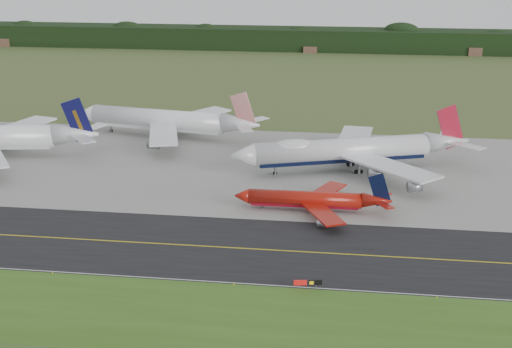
% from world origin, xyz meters
% --- Properties ---
extents(ground, '(600.00, 600.00, 0.00)m').
position_xyz_m(ground, '(0.00, 0.00, 0.00)').
color(ground, '#465527').
rests_on(ground, ground).
extents(grass_verge, '(400.00, 30.00, 0.01)m').
position_xyz_m(grass_verge, '(0.00, -35.00, 0.01)').
color(grass_verge, '#37591A').
rests_on(grass_verge, ground).
extents(taxiway, '(400.00, 32.00, 0.02)m').
position_xyz_m(taxiway, '(0.00, -4.00, 0.01)').
color(taxiway, black).
rests_on(taxiway, ground).
extents(apron, '(400.00, 78.00, 0.01)m').
position_xyz_m(apron, '(0.00, 51.00, 0.01)').
color(apron, gray).
rests_on(apron, ground).
extents(taxiway_centreline, '(400.00, 0.40, 0.00)m').
position_xyz_m(taxiway_centreline, '(0.00, -4.00, 0.03)').
color(taxiway_centreline, gold).
rests_on(taxiway_centreline, taxiway).
extents(taxiway_edge_line, '(400.00, 0.25, 0.00)m').
position_xyz_m(taxiway_edge_line, '(0.00, -19.50, 0.03)').
color(taxiway_edge_line, silver).
rests_on(taxiway_edge_line, taxiway).
extents(horizon_treeline, '(700.00, 25.00, 12.00)m').
position_xyz_m(horizon_treeline, '(0.00, 273.76, 5.47)').
color(horizon_treeline, black).
rests_on(horizon_treeline, ground).
extents(jet_ba_747, '(65.76, 52.95, 17.06)m').
position_xyz_m(jet_ba_747, '(23.37, 51.40, 5.81)').
color(jet_ba_747, silver).
rests_on(jet_ba_747, ground).
extents(jet_red_737, '(36.45, 29.85, 9.88)m').
position_xyz_m(jet_red_737, '(15.35, 19.34, 2.73)').
color(jet_red_737, '#99140B').
rests_on(jet_red_737, ground).
extents(jet_star_tail, '(62.15, 51.39, 16.43)m').
position_xyz_m(jet_star_tail, '(-34.60, 78.05, 5.48)').
color(jet_star_tail, white).
rests_on(jet_star_tail, ground).
extents(taxiway_sign, '(5.11, 0.97, 1.71)m').
position_xyz_m(taxiway_sign, '(16.68, -19.93, 1.21)').
color(taxiway_sign, slate).
rests_on(taxiway_sign, ground).
extents(edge_marker_left, '(0.16, 0.16, 0.50)m').
position_xyz_m(edge_marker_left, '(-31.52, -20.50, 0.25)').
color(edge_marker_left, yellow).
rests_on(edge_marker_left, ground).
extents(edge_marker_center, '(0.16, 0.16, 0.50)m').
position_xyz_m(edge_marker_center, '(3.26, -20.50, 0.25)').
color(edge_marker_center, yellow).
rests_on(edge_marker_center, ground).
extents(edge_marker_right, '(0.16, 0.16, 0.50)m').
position_xyz_m(edge_marker_right, '(39.52, -20.50, 0.25)').
color(edge_marker_right, yellow).
rests_on(edge_marker_right, ground).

